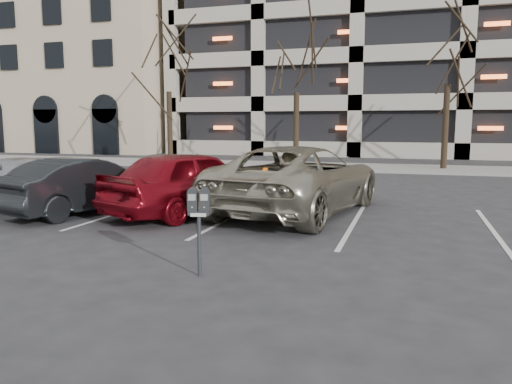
{
  "coord_description": "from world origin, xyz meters",
  "views": [
    {
      "loc": [
        2.54,
        -8.59,
        2.17
      ],
      "look_at": [
        0.02,
        -0.51,
        1.01
      ],
      "focal_mm": 35.0,
      "sensor_mm": 36.0,
      "label": 1
    }
  ],
  "objects_px": {
    "tree_a": "(168,46)",
    "suv_silver": "(298,179)",
    "car_red": "(192,182)",
    "tree_c": "(450,30)",
    "car_silver": "(34,179)",
    "parking_meter": "(199,210)",
    "car_dark": "(85,185)",
    "tree_b": "(297,46)"
  },
  "relations": [
    {
      "from": "tree_a",
      "to": "parking_meter",
      "type": "bearing_deg",
      "value": -61.95
    },
    {
      "from": "tree_b",
      "to": "tree_c",
      "type": "bearing_deg",
      "value": 0.0
    },
    {
      "from": "tree_b",
      "to": "parking_meter",
      "type": "bearing_deg",
      "value": -81.54
    },
    {
      "from": "car_red",
      "to": "tree_c",
      "type": "bearing_deg",
      "value": -93.24
    },
    {
      "from": "suv_silver",
      "to": "car_silver",
      "type": "xyz_separation_m",
      "value": [
        -7.48,
        -0.43,
        -0.2
      ]
    },
    {
      "from": "suv_silver",
      "to": "car_silver",
      "type": "height_order",
      "value": "suv_silver"
    },
    {
      "from": "tree_c",
      "to": "suv_silver",
      "type": "xyz_separation_m",
      "value": [
        -4.07,
        -12.72,
        -5.51
      ]
    },
    {
      "from": "tree_c",
      "to": "car_red",
      "type": "bearing_deg",
      "value": -115.45
    },
    {
      "from": "car_silver",
      "to": "car_dark",
      "type": "bearing_deg",
      "value": 155.68
    },
    {
      "from": "tree_b",
      "to": "car_silver",
      "type": "distance_m",
      "value": 14.9
    },
    {
      "from": "car_red",
      "to": "car_silver",
      "type": "bearing_deg",
      "value": 16.63
    },
    {
      "from": "tree_a",
      "to": "parking_meter",
      "type": "height_order",
      "value": "tree_a"
    },
    {
      "from": "tree_a",
      "to": "car_silver",
      "type": "bearing_deg",
      "value": -79.45
    },
    {
      "from": "tree_c",
      "to": "suv_silver",
      "type": "distance_m",
      "value": 14.45
    },
    {
      "from": "car_red",
      "to": "parking_meter",
      "type": "bearing_deg",
      "value": 137.96
    },
    {
      "from": "tree_a",
      "to": "tree_b",
      "type": "bearing_deg",
      "value": 0.0
    },
    {
      "from": "car_dark",
      "to": "tree_c",
      "type": "bearing_deg",
      "value": -105.83
    },
    {
      "from": "tree_b",
      "to": "suv_silver",
      "type": "height_order",
      "value": "tree_b"
    },
    {
      "from": "tree_a",
      "to": "car_silver",
      "type": "xyz_separation_m",
      "value": [
        2.45,
        -13.16,
        -5.6
      ]
    },
    {
      "from": "car_red",
      "to": "suv_silver",
      "type": "bearing_deg",
      "value": -136.87
    },
    {
      "from": "tree_a",
      "to": "car_red",
      "type": "height_order",
      "value": "tree_a"
    },
    {
      "from": "tree_b",
      "to": "car_dark",
      "type": "relative_size",
      "value": 2.01
    },
    {
      "from": "suv_silver",
      "to": "car_dark",
      "type": "relative_size",
      "value": 1.54
    },
    {
      "from": "parking_meter",
      "to": "suv_silver",
      "type": "distance_m",
      "value": 5.5
    },
    {
      "from": "tree_a",
      "to": "tree_c",
      "type": "distance_m",
      "value": 14.0
    },
    {
      "from": "car_dark",
      "to": "tree_a",
      "type": "bearing_deg",
      "value": -54.4
    },
    {
      "from": "parking_meter",
      "to": "car_red",
      "type": "distance_m",
      "value": 5.08
    },
    {
      "from": "tree_a",
      "to": "tree_c",
      "type": "bearing_deg",
      "value": 0.0
    },
    {
      "from": "car_dark",
      "to": "car_red",
      "type": "bearing_deg",
      "value": -149.2
    },
    {
      "from": "suv_silver",
      "to": "car_red",
      "type": "height_order",
      "value": "suv_silver"
    },
    {
      "from": "parking_meter",
      "to": "tree_c",
      "type": "bearing_deg",
      "value": 60.9
    },
    {
      "from": "parking_meter",
      "to": "car_dark",
      "type": "relative_size",
      "value": 0.3
    },
    {
      "from": "tree_b",
      "to": "tree_a",
      "type": "bearing_deg",
      "value": 180.0
    },
    {
      "from": "tree_a",
      "to": "suv_silver",
      "type": "distance_m",
      "value": 17.02
    },
    {
      "from": "parking_meter",
      "to": "car_red",
      "type": "height_order",
      "value": "car_red"
    },
    {
      "from": "tree_c",
      "to": "car_dark",
      "type": "relative_size",
      "value": 2.14
    },
    {
      "from": "tree_a",
      "to": "suv_silver",
      "type": "height_order",
      "value": "tree_a"
    },
    {
      "from": "parking_meter",
      "to": "car_silver",
      "type": "distance_m",
      "value": 8.86
    },
    {
      "from": "car_dark",
      "to": "car_silver",
      "type": "xyz_separation_m",
      "value": [
        -2.51,
        1.14,
        -0.05
      ]
    },
    {
      "from": "suv_silver",
      "to": "tree_b",
      "type": "bearing_deg",
      "value": -66.75
    },
    {
      "from": "tree_a",
      "to": "car_red",
      "type": "relative_size",
      "value": 1.88
    },
    {
      "from": "tree_c",
      "to": "parking_meter",
      "type": "relative_size",
      "value": 7.01
    }
  ]
}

